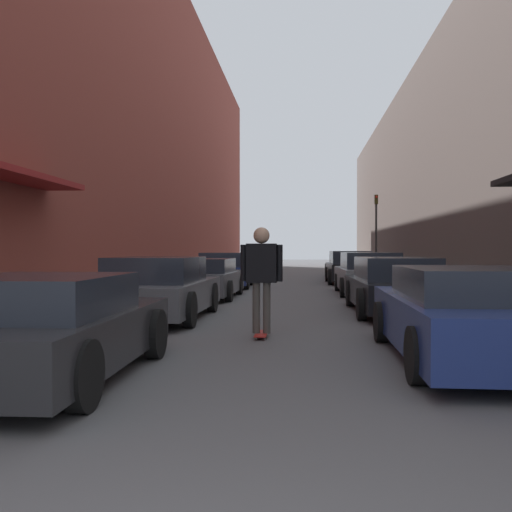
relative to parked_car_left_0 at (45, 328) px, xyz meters
name	(u,v)px	position (x,y,z in m)	size (l,w,h in m)	color
ground	(291,288)	(2.49, 15.51, -0.60)	(113.32, 113.32, 0.00)	#515154
curb_strip_left	(199,279)	(-2.00, 20.66, -0.54)	(1.80, 51.51, 0.12)	gray
curb_strip_right	(389,280)	(6.99, 20.66, -0.54)	(1.80, 51.51, 0.12)	gray
building_row_left	(140,130)	(-4.90, 20.66, 6.66)	(4.90, 51.51, 14.51)	brown
building_row_right	(453,176)	(9.89, 20.65, 4.26)	(4.90, 51.51, 9.71)	#564C47
parked_car_left_0	(45,328)	(0.00, 0.00, 0.00)	(2.07, 4.20, 1.21)	#232326
parked_car_left_1	(159,289)	(-0.12, 5.65, 0.05)	(2.05, 4.46, 1.33)	#515459
parked_car_left_2	(205,279)	(-0.01, 10.94, -0.01)	(1.96, 4.30, 1.21)	#515459
parked_car_left_3	(225,271)	(-0.07, 15.77, 0.05)	(2.09, 4.07, 1.35)	navy
parked_car_left_4	(239,267)	(-0.10, 21.12, 0.04)	(1.89, 4.27, 1.31)	#515459
parked_car_right_0	(466,315)	(5.14, 1.50, 0.03)	(2.01, 4.71, 1.26)	navy
parked_car_right_1	(394,286)	(5.10, 7.21, 0.04)	(1.98, 4.80, 1.31)	black
parked_car_right_2	(369,274)	(5.15, 12.70, 0.07)	(2.08, 4.48, 1.39)	gray
parked_car_right_3	(349,268)	(4.98, 18.70, 0.08)	(1.96, 4.40, 1.41)	black
parked_car_right_4	(344,266)	(5.11, 23.69, -0.01)	(1.87, 4.26, 1.20)	navy
skateboarder	(261,269)	(2.26, 3.32, 0.56)	(0.72, 0.78, 1.87)	#B2231E
traffic_light	(376,227)	(6.48, 21.47, 1.95)	(0.16, 0.22, 3.98)	#2D2D2D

